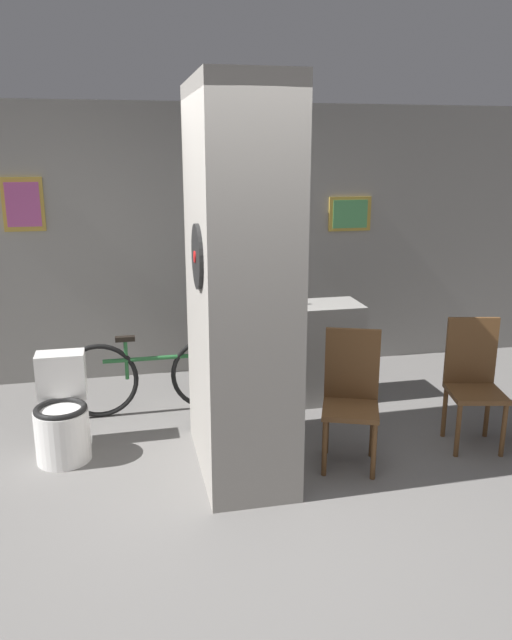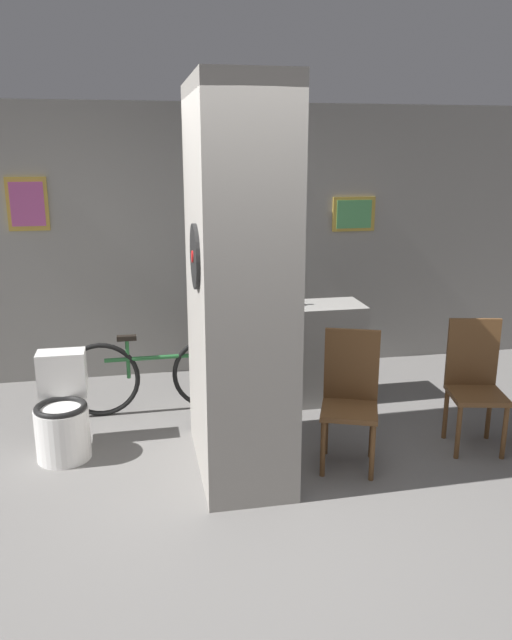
# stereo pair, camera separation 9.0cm
# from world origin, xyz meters

# --- Properties ---
(ground_plane) EXTENTS (14.00, 14.00, 0.00)m
(ground_plane) POSITION_xyz_m (0.00, 0.00, 0.00)
(ground_plane) COLOR slate
(wall_back) EXTENTS (8.00, 0.09, 2.60)m
(wall_back) POSITION_xyz_m (0.00, 2.63, 1.30)
(wall_back) COLOR gray
(wall_back) RESTS_ON ground_plane
(pillar_center) EXTENTS (0.62, 1.18, 2.60)m
(pillar_center) POSITION_xyz_m (-0.01, 0.59, 1.30)
(pillar_center) COLOR gray
(pillar_center) RESTS_ON ground_plane
(counter_shelf) EXTENTS (1.42, 0.44, 0.88)m
(counter_shelf) POSITION_xyz_m (0.54, 1.63, 0.44)
(counter_shelf) COLOR gray
(counter_shelf) RESTS_ON ground_plane
(toilet) EXTENTS (0.39, 0.55, 0.73)m
(toilet) POSITION_xyz_m (-1.25, 1.00, 0.31)
(toilet) COLOR white
(toilet) RESTS_ON ground_plane
(chair_near_pillar) EXTENTS (0.50, 0.50, 0.96)m
(chair_near_pillar) POSITION_xyz_m (0.76, 0.48, 0.52)
(chair_near_pillar) COLOR brown
(chair_near_pillar) RESTS_ON ground_plane
(chair_by_doorway) EXTENTS (0.46, 0.46, 0.96)m
(chair_by_doorway) POSITION_xyz_m (1.77, 0.57, 0.52)
(chair_by_doorway) COLOR brown
(chair_by_doorway) RESTS_ON ground_plane
(bicycle) EXTENTS (1.56, 0.42, 0.69)m
(bicycle) POSITION_xyz_m (-0.55, 1.64, 0.34)
(bicycle) COLOR black
(bicycle) RESTS_ON ground_plane
(bottle_tall) EXTENTS (0.09, 0.09, 0.28)m
(bottle_tall) POSITION_xyz_m (0.56, 1.64, 0.98)
(bottle_tall) COLOR #19598C
(bottle_tall) RESTS_ON counter_shelf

